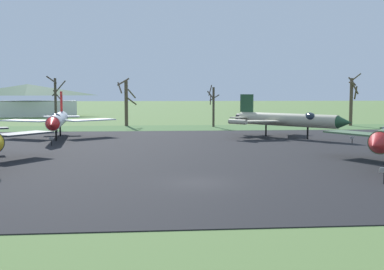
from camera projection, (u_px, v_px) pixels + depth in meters
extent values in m
plane|color=#607F42|center=(199.00, 183.00, 29.60)|extent=(600.00, 600.00, 0.00)
cube|color=black|center=(183.00, 153.00, 44.67)|extent=(70.42, 50.63, 0.05)
cube|color=#4D733C|center=(169.00, 128.00, 75.74)|extent=(130.42, 12.00, 0.06)
cone|color=#B21E1E|center=(376.00, 144.00, 30.74)|extent=(2.60, 2.79, 1.47)
cube|color=#4C6B47|center=(356.00, 133.00, 40.51)|extent=(4.30, 5.72, 0.15)
cylinder|color=black|center=(384.00, 179.00, 29.07)|extent=(0.08, 0.08, 0.74)
cube|color=white|center=(384.00, 170.00, 29.02)|extent=(0.62, 0.43, 0.35)
cube|color=#33383D|center=(23.00, 134.00, 41.13)|extent=(4.64, 5.38, 0.14)
cylinder|color=#B7B293|center=(286.00, 120.00, 59.11)|extent=(10.21, 11.45, 1.59)
cone|color=#234C2D|center=(345.00, 122.00, 53.74)|extent=(2.22, 2.24, 1.46)
cylinder|color=black|center=(240.00, 118.00, 64.11)|extent=(1.41, 1.39, 1.11)
ellipsoid|color=#19232D|center=(310.00, 117.00, 56.79)|extent=(1.20, 2.26, 1.13)
cube|color=#B7B293|center=(256.00, 121.00, 58.16)|extent=(5.40, 3.01, 0.15)
cube|color=#B7B293|center=(287.00, 119.00, 62.97)|extent=(3.67, 5.59, 0.15)
cylinder|color=#B7B293|center=(238.00, 122.00, 56.91)|extent=(2.11, 2.31, 0.59)
cylinder|color=#B7B293|center=(292.00, 118.00, 65.39)|extent=(2.11, 2.31, 0.59)
cube|color=#234C2D|center=(247.00, 103.00, 63.22)|extent=(1.48, 1.67, 2.34)
cube|color=#B7B293|center=(240.00, 117.00, 62.30)|extent=(2.74, 2.65, 0.15)
cube|color=#B7B293|center=(254.00, 117.00, 64.43)|extent=(2.74, 2.65, 0.15)
cylinder|color=black|center=(308.00, 134.00, 57.14)|extent=(0.21, 0.21, 1.48)
cylinder|color=black|center=(266.00, 131.00, 61.35)|extent=(0.21, 0.21, 1.48)
cylinder|color=black|center=(352.00, 141.00, 52.18)|extent=(0.08, 0.08, 0.61)
cube|color=white|center=(352.00, 137.00, 52.14)|extent=(0.52, 0.31, 0.30)
cylinder|color=silver|center=(58.00, 120.00, 58.00)|extent=(3.12, 14.06, 1.61)
cone|color=red|center=(52.00, 124.00, 50.06)|extent=(1.72, 2.42, 1.48)
cylinder|color=black|center=(62.00, 117.00, 65.14)|extent=(1.22, 1.00, 1.13)
ellipsoid|color=#19232D|center=(55.00, 118.00, 54.45)|extent=(1.15, 2.16, 1.08)
cube|color=silver|center=(27.00, 121.00, 58.73)|extent=(6.57, 5.03, 0.15)
cube|color=silver|center=(90.00, 120.00, 60.21)|extent=(6.34, 5.82, 0.15)
cube|color=red|center=(61.00, 101.00, 64.06)|extent=(0.37, 1.69, 2.68)
cube|color=silver|center=(52.00, 117.00, 63.82)|extent=(2.15, 1.71, 0.15)
cube|color=silver|center=(72.00, 116.00, 64.33)|extent=(2.15, 1.71, 0.15)
cylinder|color=black|center=(56.00, 135.00, 55.13)|extent=(0.21, 0.21, 1.50)
cylinder|color=black|center=(60.00, 131.00, 61.14)|extent=(0.21, 0.21, 1.50)
cylinder|color=black|center=(51.00, 143.00, 50.15)|extent=(0.08, 0.08, 0.66)
cube|color=white|center=(51.00, 139.00, 50.10)|extent=(0.47, 0.30, 0.30)
cylinder|color=#42382D|center=(56.00, 103.00, 76.37)|extent=(0.40, 0.40, 7.94)
cylinder|color=#42382D|center=(51.00, 80.00, 75.19)|extent=(1.84, 1.00, 1.28)
cylinder|color=#42382D|center=(59.00, 88.00, 77.30)|extent=(2.42, 0.94, 2.57)
cylinder|color=#42382D|center=(57.00, 95.00, 75.75)|extent=(1.29, 0.99, 1.68)
cylinder|color=brown|center=(126.00, 103.00, 80.07)|extent=(0.58, 0.58, 7.67)
cylinder|color=brown|center=(120.00, 88.00, 79.41)|extent=(0.96, 2.26, 1.92)
cylinder|color=brown|center=(123.00, 82.00, 80.63)|extent=(2.08, 1.28, 1.38)
cylinder|color=brown|center=(131.00, 101.00, 79.32)|extent=(1.84, 1.95, 1.49)
cylinder|color=brown|center=(132.00, 94.00, 79.48)|extent=(1.33, 2.14, 1.57)
cylinder|color=#42382D|center=(213.00, 107.00, 77.98)|extent=(0.37, 0.37, 6.52)
cylinder|color=#42382D|center=(210.00, 95.00, 77.37)|extent=(1.00, 1.34, 1.29)
cylinder|color=#42382D|center=(210.00, 90.00, 77.98)|extent=(0.78, 1.20, 1.78)
cylinder|color=#42382D|center=(210.00, 100.00, 77.92)|extent=(0.34, 1.12, 1.69)
cylinder|color=#42382D|center=(214.00, 98.00, 78.61)|extent=(1.63, 0.70, 1.10)
cylinder|color=brown|center=(351.00, 102.00, 80.62)|extent=(0.56, 0.56, 8.07)
cylinder|color=brown|center=(356.00, 93.00, 80.40)|extent=(0.59, 1.64, 2.25)
cylinder|color=brown|center=(355.00, 78.00, 80.99)|extent=(1.55, 1.87, 1.68)
cylinder|color=brown|center=(352.00, 81.00, 79.74)|extent=(1.37, 0.62, 1.50)
cylinder|color=brown|center=(355.00, 88.00, 79.73)|extent=(1.69, 0.82, 2.23)
cube|color=silver|center=(28.00, 109.00, 114.58)|extent=(24.09, 14.94, 3.64)
pyramid|color=#38563D|center=(28.00, 90.00, 114.18)|extent=(25.29, 15.69, 2.70)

